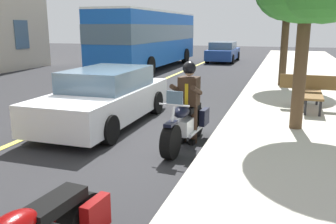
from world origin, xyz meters
The scene contains 8 objects.
ground_plane centered at (0.00, 0.00, 0.00)m, with size 80.00×80.00×0.00m, color #28282B.
lane_center_stripe centered at (0.00, -2.00, 0.01)m, with size 60.00×0.16×0.01m, color #E5DB4C.
motorcycle_main centered at (0.43, 1.53, 0.45)m, with size 2.22×0.68×1.26m.
rider_main centered at (0.24, 1.54, 1.04)m, with size 0.64×0.57×1.74m.
bus_near centered at (-12.66, -4.26, 1.87)m, with size 11.05×2.70×3.30m.
car_silver centered at (-0.63, -0.87, 0.69)m, with size 4.60×1.92×1.40m.
car_dark centered at (-18.31, -0.83, 0.69)m, with size 4.60×1.92×1.40m.
bench_sidewalk centered at (-3.33, 4.20, 0.71)m, with size 1.81×1.80×0.95m.
Camera 1 is at (7.33, 3.39, 2.43)m, focal length 38.09 mm.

